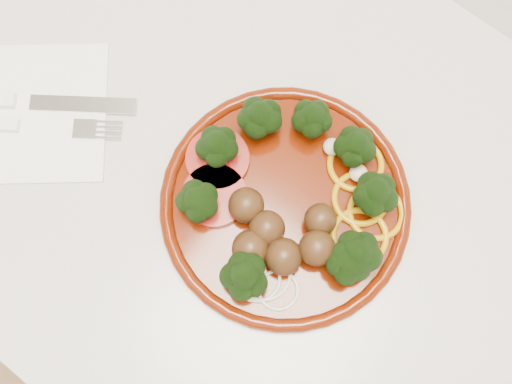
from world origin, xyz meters
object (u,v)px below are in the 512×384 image
Objects in this scene: fork at (3,125)px; plate at (289,202)px; knife at (10,101)px; napkin at (32,113)px.

plate is at bearing -13.76° from fork.
napkin is at bearing -22.66° from knife.
plate reaches higher than knife.
knife is 1.12× the size of fork.
plate is 0.32m from knife.
fork is at bearing -97.00° from knife.
napkin is 0.98× the size of fork.
plate is at bearing 17.67° from napkin.
plate reaches higher than fork.
plate reaches higher than napkin.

